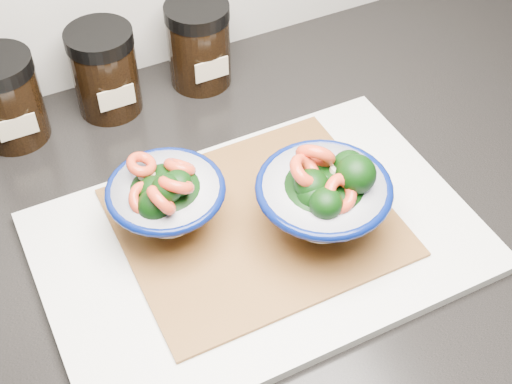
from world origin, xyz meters
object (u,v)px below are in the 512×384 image
cutting_board (259,241)px  spice_jar_e (199,44)px  spice_jar_c (7,99)px  spice_jar_d (105,71)px  bowl_right (324,198)px  bowl_left (166,199)px

cutting_board → spice_jar_e: (0.06, 0.29, 0.05)m
spice_jar_c → spice_jar_e: 0.24m
spice_jar_d → spice_jar_e: 0.13m
bowl_right → spice_jar_c: (-0.25, 0.31, -0.00)m
bowl_right → spice_jar_e: 0.31m
spice_jar_d → spice_jar_e: (0.13, 0.00, 0.00)m
cutting_board → bowl_left: 0.11m
cutting_board → spice_jar_c: 0.35m
bowl_right → spice_jar_c: bowl_right is taller
bowl_right → spice_jar_e: bowl_right is taller
cutting_board → bowl_left: bowl_left is taller
bowl_right → spice_jar_d: size_ratio=1.23×
cutting_board → spice_jar_d: spice_jar_d is taller
bowl_left → spice_jar_d: (0.01, 0.23, 0.00)m
bowl_left → spice_jar_d: spice_jar_d is taller
cutting_board → spice_jar_c: (-0.19, 0.29, 0.05)m
spice_jar_e → cutting_board: bearing=-101.4°
bowl_right → spice_jar_c: 0.40m
spice_jar_e → spice_jar_c: bearing=180.0°
cutting_board → spice_jar_c: size_ratio=3.98×
bowl_left → spice_jar_c: 0.26m
bowl_left → bowl_right: (0.14, -0.07, 0.01)m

